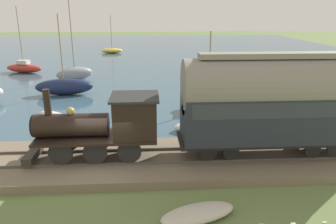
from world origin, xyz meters
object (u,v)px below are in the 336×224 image
object	(u,v)px
passenger_coach	(271,100)
sailboat_red	(24,68)
steam_locomotive	(108,123)
sailboat_black	(208,99)
rowboat_mid_harbor	(55,116)
sailboat_gray	(75,73)
rowboat_far_out	(189,126)
sailboat_navy	(64,87)
sailboat_yellow	(112,50)
rowboat_near_shore	(262,94)
beached_dinghy	(198,213)
rowboat_off_pier	(130,117)

from	to	relation	value
passenger_coach	sailboat_red	size ratio (longest dim) A/B	1.14
steam_locomotive	sailboat_red	xyz separation A→B (m)	(25.05, 12.69, -1.56)
sailboat_red	sailboat_black	xyz separation A→B (m)	(-16.13, -19.01, 0.21)
sailboat_red	rowboat_mid_harbor	distance (m)	19.76
passenger_coach	sailboat_black	distance (m)	9.29
sailboat_gray	rowboat_far_out	size ratio (longest dim) A/B	4.03
sailboat_navy	rowboat_mid_harbor	world-z (taller)	sailboat_navy
sailboat_yellow	rowboat_near_shore	size ratio (longest dim) A/B	2.46
steam_locomotive	sailboat_black	size ratio (longest dim) A/B	1.07
rowboat_far_out	beached_dinghy	bearing A→B (deg)	150.81
sailboat_navy	rowboat_off_pier	size ratio (longest dim) A/B	2.49
rowboat_mid_harbor	rowboat_near_shore	world-z (taller)	rowboat_mid_harbor
sailboat_yellow	sailboat_navy	size ratio (longest dim) A/B	0.92
rowboat_far_out	rowboat_mid_harbor	xyz separation A→B (m)	(2.52, 8.76, -0.00)
rowboat_near_shore	rowboat_off_pier	distance (m)	12.23
steam_locomotive	rowboat_near_shore	bearing A→B (deg)	-43.25
rowboat_far_out	rowboat_off_pier	xyz separation A→B (m)	(2.24, 3.73, -0.10)
rowboat_far_out	rowboat_mid_harbor	distance (m)	9.12
rowboat_mid_harbor	beached_dinghy	size ratio (longest dim) A/B	0.95
passenger_coach	sailboat_red	bearing A→B (deg)	38.90
sailboat_black	sailboat_yellow	size ratio (longest dim) A/B	0.91
sailboat_black	beached_dinghy	xyz separation A→B (m)	(-13.33, 2.78, -0.59)
rowboat_far_out	rowboat_off_pier	distance (m)	4.35
passenger_coach	rowboat_near_shore	world-z (taller)	passenger_coach
sailboat_black	sailboat_gray	bearing A→B (deg)	54.34
passenger_coach	sailboat_red	world-z (taller)	sailboat_red
sailboat_red	sailboat_navy	world-z (taller)	sailboat_red
sailboat_red	sailboat_black	world-z (taller)	sailboat_red
passenger_coach	beached_dinghy	xyz separation A→B (m)	(-4.41, 3.98, -2.90)
rowboat_near_shore	passenger_coach	bearing A→B (deg)	165.28
passenger_coach	rowboat_off_pier	distance (m)	10.16
sailboat_gray	beached_dinghy	xyz separation A→B (m)	(-24.64, -9.32, -0.53)
sailboat_navy	rowboat_far_out	size ratio (longest dim) A/B	3.12
sailboat_yellow	rowboat_off_pier	bearing A→B (deg)	-175.79
sailboat_black	rowboat_near_shore	xyz separation A→B (m)	(3.35, -5.22, -0.56)
sailboat_black	rowboat_off_pier	distance (m)	6.13
passenger_coach	rowboat_far_out	xyz separation A→B (m)	(4.59, 3.19, -2.84)
sailboat_navy	rowboat_mid_harbor	size ratio (longest dim) A/B	2.38
rowboat_near_shore	beached_dinghy	size ratio (longest dim) A/B	0.85
rowboat_mid_harbor	rowboat_far_out	bearing A→B (deg)	-69.80
sailboat_yellow	rowboat_off_pier	xyz separation A→B (m)	(-35.98, -4.75, -0.29)
sailboat_yellow	rowboat_mid_harbor	xyz separation A→B (m)	(-35.70, 0.28, -0.19)
sailboat_yellow	beached_dinghy	bearing A→B (deg)	-174.06
sailboat_yellow	rowboat_off_pier	distance (m)	36.29
rowboat_off_pier	sailboat_red	bearing A→B (deg)	77.43
sailboat_red	rowboat_near_shore	world-z (taller)	sailboat_red
passenger_coach	sailboat_yellow	bearing A→B (deg)	15.26
steam_locomotive	rowboat_mid_harbor	bearing A→B (deg)	31.99
sailboat_navy	sailboat_red	bearing A→B (deg)	30.34
sailboat_black	rowboat_mid_harbor	world-z (taller)	sailboat_black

